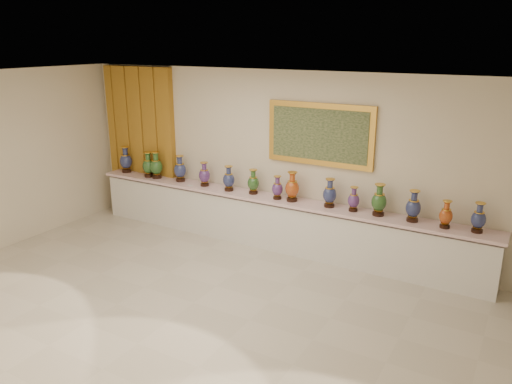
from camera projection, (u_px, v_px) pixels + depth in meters
ground at (194, 303)px, 6.85m from camera, size 8.00×8.00×0.00m
room at (165, 142)px, 9.56m from camera, size 8.00×8.00×8.00m
counter at (272, 223)px, 8.60m from camera, size 7.28×0.48×0.90m
vase_0 at (126, 161)px, 9.99m from camera, size 0.29×0.29×0.52m
vase_1 at (148, 166)px, 9.65m from camera, size 0.25×0.25×0.49m
vase_2 at (156, 166)px, 9.56m from camera, size 0.27×0.27×0.52m
vase_3 at (180, 170)px, 9.35m from camera, size 0.27×0.27×0.49m
vase_4 at (204, 175)px, 9.06m from camera, size 0.22×0.22×0.44m
vase_5 at (229, 180)px, 8.77m from camera, size 0.27×0.27×0.45m
vase_6 at (253, 183)px, 8.60m from camera, size 0.26×0.26×0.43m
vase_7 at (277, 189)px, 8.32m from camera, size 0.22×0.22×0.40m
vase_8 at (292, 188)px, 8.19m from camera, size 0.26×0.26×0.50m
vase_9 at (330, 194)px, 7.91m from camera, size 0.28×0.28×0.47m
vase_10 at (354, 200)px, 7.73m from camera, size 0.20×0.20×0.39m
vase_11 at (379, 201)px, 7.53m from camera, size 0.24×0.24×0.50m
vase_12 at (413, 208)px, 7.28m from camera, size 0.24×0.24×0.47m
vase_13 at (446, 216)px, 7.04m from camera, size 0.25×0.25×0.40m
vase_14 at (479, 219)px, 6.87m from camera, size 0.22×0.22×0.43m
label_card at (190, 186)px, 9.12m from camera, size 0.10×0.06×0.00m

